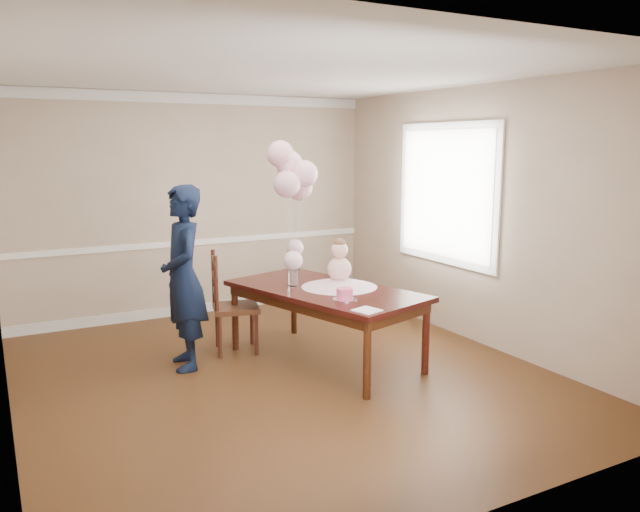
# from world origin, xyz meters

# --- Properties ---
(floor) EXTENTS (4.50, 5.00, 0.00)m
(floor) POSITION_xyz_m (0.00, 0.00, 0.00)
(floor) COLOR #361E0D
(floor) RESTS_ON ground
(ceiling) EXTENTS (4.50, 5.00, 0.02)m
(ceiling) POSITION_xyz_m (0.00, 0.00, 2.70)
(ceiling) COLOR silver
(ceiling) RESTS_ON wall_back
(wall_back) EXTENTS (4.50, 0.02, 2.70)m
(wall_back) POSITION_xyz_m (0.00, 2.50, 1.35)
(wall_back) COLOR tan
(wall_back) RESTS_ON floor
(wall_front) EXTENTS (4.50, 0.02, 2.70)m
(wall_front) POSITION_xyz_m (0.00, -2.50, 1.35)
(wall_front) COLOR tan
(wall_front) RESTS_ON floor
(wall_right) EXTENTS (0.02, 5.00, 2.70)m
(wall_right) POSITION_xyz_m (2.25, 0.00, 1.35)
(wall_right) COLOR tan
(wall_right) RESTS_ON floor
(chair_rail_trim) EXTENTS (4.50, 0.02, 0.07)m
(chair_rail_trim) POSITION_xyz_m (0.00, 2.49, 0.90)
(chair_rail_trim) COLOR white
(chair_rail_trim) RESTS_ON wall_back
(crown_molding) EXTENTS (4.50, 0.02, 0.12)m
(crown_molding) POSITION_xyz_m (0.00, 2.49, 2.63)
(crown_molding) COLOR silver
(crown_molding) RESTS_ON wall_back
(baseboard_trim) EXTENTS (4.50, 0.02, 0.12)m
(baseboard_trim) POSITION_xyz_m (0.00, 2.49, 0.06)
(baseboard_trim) COLOR silver
(baseboard_trim) RESTS_ON floor
(window_frame) EXTENTS (0.02, 1.66, 1.56)m
(window_frame) POSITION_xyz_m (2.23, 0.50, 1.55)
(window_frame) COLOR white
(window_frame) RESTS_ON wall_right
(window_blinds) EXTENTS (0.01, 1.50, 1.40)m
(window_blinds) POSITION_xyz_m (2.21, 0.50, 1.55)
(window_blinds) COLOR white
(window_blinds) RESTS_ON wall_right
(dining_table_top) EXTENTS (1.48, 2.14, 0.05)m
(dining_table_top) POSITION_xyz_m (0.52, 0.18, 0.71)
(dining_table_top) COLOR black
(dining_table_top) RESTS_ON table_leg_fl
(table_apron) EXTENTS (1.36, 2.02, 0.10)m
(table_apron) POSITION_xyz_m (0.52, 0.18, 0.63)
(table_apron) COLOR black
(table_apron) RESTS_ON table_leg_fl
(table_leg_fl) EXTENTS (0.08, 0.08, 0.68)m
(table_leg_fl) POSITION_xyz_m (0.38, -0.79, 0.34)
(table_leg_fl) COLOR black
(table_leg_fl) RESTS_ON floor
(table_leg_fr) EXTENTS (0.08, 0.08, 0.68)m
(table_leg_fr) POSITION_xyz_m (1.16, -0.56, 0.34)
(table_leg_fr) COLOR black
(table_leg_fr) RESTS_ON floor
(table_leg_bl) EXTENTS (0.08, 0.08, 0.68)m
(table_leg_bl) POSITION_xyz_m (-0.13, 0.92, 0.34)
(table_leg_bl) COLOR black
(table_leg_bl) RESTS_ON floor
(table_leg_br) EXTENTS (0.08, 0.08, 0.68)m
(table_leg_br) POSITION_xyz_m (0.66, 1.16, 0.34)
(table_leg_br) COLOR black
(table_leg_br) RESTS_ON floor
(baby_skirt) EXTENTS (0.92, 0.92, 0.10)m
(baby_skirt) POSITION_xyz_m (0.67, 0.18, 0.78)
(baby_skirt) COLOR #F1B2D0
(baby_skirt) RESTS_ON dining_table_top
(baby_torso) EXTENTS (0.23, 0.23, 0.23)m
(baby_torso) POSITION_xyz_m (0.67, 0.18, 0.91)
(baby_torso) COLOR #FFA1C0
(baby_torso) RESTS_ON baby_skirt
(baby_head) EXTENTS (0.17, 0.17, 0.17)m
(baby_head) POSITION_xyz_m (0.67, 0.18, 1.09)
(baby_head) COLOR beige
(baby_head) RESTS_ON baby_torso
(baby_hair) EXTENTS (0.12, 0.12, 0.12)m
(baby_hair) POSITION_xyz_m (0.67, 0.18, 1.15)
(baby_hair) COLOR brown
(baby_hair) RESTS_ON baby_head
(cake_platter) EXTENTS (0.27, 0.27, 0.01)m
(cake_platter) POSITION_xyz_m (0.45, -0.29, 0.73)
(cake_platter) COLOR silver
(cake_platter) RESTS_ON dining_table_top
(birthday_cake) EXTENTS (0.18, 0.18, 0.10)m
(birthday_cake) POSITION_xyz_m (0.45, -0.29, 0.79)
(birthday_cake) COLOR #ED4A76
(birthday_cake) RESTS_ON cake_platter
(cake_flower_a) EXTENTS (0.03, 0.03, 0.03)m
(cake_flower_a) POSITION_xyz_m (0.45, -0.29, 0.85)
(cake_flower_a) COLOR white
(cake_flower_a) RESTS_ON birthday_cake
(cake_flower_b) EXTENTS (0.03, 0.03, 0.03)m
(cake_flower_b) POSITION_xyz_m (0.48, -0.27, 0.85)
(cake_flower_b) COLOR white
(cake_flower_b) RESTS_ON birthday_cake
(rose_vase_near) EXTENTS (0.12, 0.12, 0.16)m
(rose_vase_near) POSITION_xyz_m (0.30, 0.42, 0.81)
(rose_vase_near) COLOR white
(rose_vase_near) RESTS_ON dining_table_top
(roses_near) EXTENTS (0.18, 0.18, 0.18)m
(roses_near) POSITION_xyz_m (0.30, 0.42, 0.98)
(roses_near) COLOR silver
(roses_near) RESTS_ON rose_vase_near
(rose_vase_far) EXTENTS (0.12, 0.12, 0.16)m
(rose_vase_far) POSITION_xyz_m (0.64, 1.08, 0.81)
(rose_vase_far) COLOR silver
(rose_vase_far) RESTS_ON dining_table_top
(roses_far) EXTENTS (0.18, 0.18, 0.18)m
(roses_far) POSITION_xyz_m (0.64, 1.08, 0.98)
(roses_far) COLOR beige
(roses_far) RESTS_ON rose_vase_far
(napkin) EXTENTS (0.24, 0.24, 0.01)m
(napkin) POSITION_xyz_m (0.43, -0.71, 0.73)
(napkin) COLOR white
(napkin) RESTS_ON dining_table_top
(balloon_weight) EXTENTS (0.05, 0.05, 0.02)m
(balloon_weight) POSITION_xyz_m (0.46, 0.72, 0.74)
(balloon_weight) COLOR silver
(balloon_weight) RESTS_ON dining_table_top
(balloon_a) EXTENTS (0.27, 0.27, 0.27)m
(balloon_a) POSITION_xyz_m (0.37, 0.69, 1.70)
(balloon_a) COLOR #EFA9C5
(balloon_a) RESTS_ON balloon_ribbon_a
(balloon_b) EXTENTS (0.27, 0.27, 0.27)m
(balloon_b) POSITION_xyz_m (0.57, 0.70, 1.80)
(balloon_b) COLOR #FFB4D2
(balloon_b) RESTS_ON balloon_ribbon_b
(balloon_c) EXTENTS (0.27, 0.27, 0.27)m
(balloon_c) POSITION_xyz_m (0.45, 0.82, 1.90)
(balloon_c) COLOR #FFB4D5
(balloon_c) RESTS_ON balloon_ribbon_c
(balloon_d) EXTENTS (0.27, 0.27, 0.27)m
(balloon_d) POSITION_xyz_m (0.35, 0.81, 2.00)
(balloon_d) COLOR #F1AABA
(balloon_d) RESTS_ON balloon_ribbon_d
(balloon_e) EXTENTS (0.27, 0.27, 0.27)m
(balloon_e) POSITION_xyz_m (0.58, 0.84, 1.65)
(balloon_e) COLOR #E19FAF
(balloon_e) RESTS_ON balloon_ribbon_e
(balloon_ribbon_a) EXTENTS (0.09, 0.03, 0.81)m
(balloon_ribbon_a) POSITION_xyz_m (0.41, 0.71, 1.15)
(balloon_ribbon_a) COLOR white
(balloon_ribbon_a) RESTS_ON balloon_weight
(balloon_ribbon_b) EXTENTS (0.11, 0.02, 0.91)m
(balloon_ribbon_b) POSITION_xyz_m (0.51, 0.71, 1.20)
(balloon_ribbon_b) COLOR silver
(balloon_ribbon_b) RESTS_ON balloon_weight
(balloon_ribbon_c) EXTENTS (0.01, 0.09, 1.01)m
(balloon_ribbon_c) POSITION_xyz_m (0.46, 0.77, 1.25)
(balloon_ribbon_c) COLOR white
(balloon_ribbon_c) RESTS_ON balloon_weight
(balloon_ribbon_d) EXTENTS (0.11, 0.08, 1.10)m
(balloon_ribbon_d) POSITION_xyz_m (0.41, 0.77, 1.29)
(balloon_ribbon_d) COLOR white
(balloon_ribbon_d) RESTS_ON balloon_weight
(balloon_ribbon_e) EXTENTS (0.11, 0.11, 0.76)m
(balloon_ribbon_e) POSITION_xyz_m (0.52, 0.78, 1.12)
(balloon_ribbon_e) COLOR silver
(balloon_ribbon_e) RESTS_ON balloon_weight
(dining_chair_seat) EXTENTS (0.54, 0.54, 0.05)m
(dining_chair_seat) POSITION_xyz_m (-0.13, 0.88, 0.46)
(dining_chair_seat) COLOR #3D1F10
(dining_chair_seat) RESTS_ON chair_leg_fl
(chair_leg_fl) EXTENTS (0.05, 0.05, 0.44)m
(chair_leg_fl) POSITION_xyz_m (-0.36, 0.75, 0.22)
(chair_leg_fl) COLOR #36180E
(chair_leg_fl) RESTS_ON floor
(chair_leg_fr) EXTENTS (0.05, 0.05, 0.44)m
(chair_leg_fr) POSITION_xyz_m (-0.00, 0.66, 0.22)
(chair_leg_fr) COLOR #35170E
(chair_leg_fr) RESTS_ON floor
(chair_leg_bl) EXTENTS (0.05, 0.05, 0.44)m
(chair_leg_bl) POSITION_xyz_m (-0.26, 1.10, 0.22)
(chair_leg_bl) COLOR #3D1710
(chair_leg_bl) RESTS_ON floor
(chair_leg_br) EXTENTS (0.05, 0.05, 0.44)m
(chair_leg_br) POSITION_xyz_m (0.09, 1.01, 0.22)
(chair_leg_br) COLOR #3A150F
(chair_leg_br) RESTS_ON floor
(chair_back_post_l) EXTENTS (0.05, 0.05, 0.57)m
(chair_back_post_l) POSITION_xyz_m (-0.38, 0.76, 0.75)
(chair_back_post_l) COLOR #39160F
(chair_back_post_l) RESTS_ON dining_chair_seat
(chair_back_post_r) EXTENTS (0.05, 0.05, 0.57)m
(chair_back_post_r) POSITION_xyz_m (-0.28, 1.11, 0.75)
(chair_back_post_r) COLOR #37130F
(chair_back_post_r) RESTS_ON dining_chair_seat
(chair_slat_low) EXTENTS (0.13, 0.40, 0.05)m
(chair_slat_low) POSITION_xyz_m (-0.33, 0.93, 0.63)
(chair_slat_low) COLOR #34160E
(chair_slat_low) RESTS_ON dining_chair_seat
(chair_slat_mid) EXTENTS (0.13, 0.40, 0.05)m
(chair_slat_mid) POSITION_xyz_m (-0.33, 0.93, 0.79)
(chair_slat_mid) COLOR #33120E
(chair_slat_mid) RESTS_ON dining_chair_seat
(chair_slat_top) EXTENTS (0.13, 0.40, 0.05)m
(chair_slat_top) POSITION_xyz_m (-0.33, 0.93, 0.95)
(chair_slat_top) COLOR #321B0D
(chair_slat_top) RESTS_ON dining_chair_seat
(woman) EXTENTS (0.48, 0.67, 1.73)m
(woman) POSITION_xyz_m (-0.72, 0.68, 0.86)
(woman) COLOR black
(woman) RESTS_ON floor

